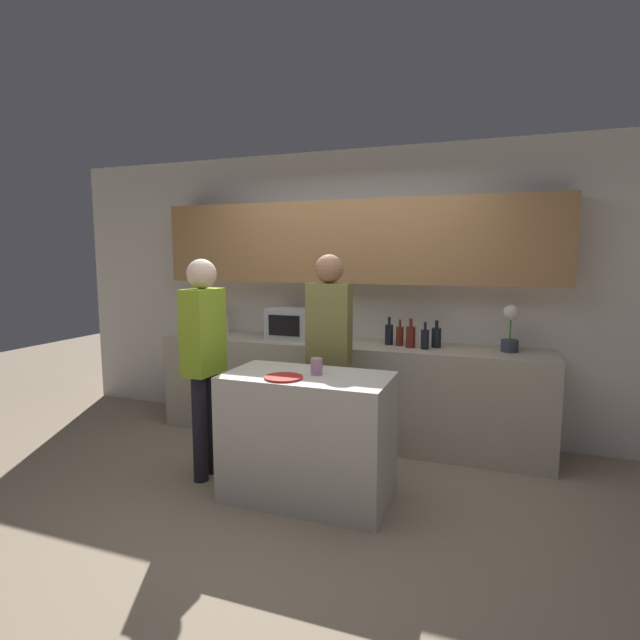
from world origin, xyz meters
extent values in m
plane|color=gray|center=(0.00, 0.00, 0.00)|extent=(14.00, 14.00, 0.00)
cube|color=silver|center=(0.00, 1.74, 1.35)|extent=(6.40, 0.08, 2.70)
cube|color=#A37547|center=(0.00, 1.54, 1.83)|extent=(3.74, 0.32, 0.75)
cube|color=#B7AD99|center=(0.00, 1.39, 0.45)|extent=(3.60, 0.62, 0.91)
cube|color=beige|center=(0.10, 0.18, 0.44)|extent=(1.15, 0.62, 0.89)
cube|color=#B7BABC|center=(-0.51, 1.44, 1.06)|extent=(0.52, 0.38, 0.30)
cube|color=black|center=(-0.56, 1.24, 1.06)|extent=(0.31, 0.01, 0.19)
cube|color=silver|center=(-1.44, 1.44, 1.00)|extent=(0.26, 0.16, 0.18)
cube|color=black|center=(-1.49, 1.44, 1.09)|extent=(0.02, 0.11, 0.01)
cube|color=black|center=(-1.39, 1.44, 1.09)|extent=(0.02, 0.11, 0.01)
cylinder|color=#333D4C|center=(1.41, 1.44, 0.96)|extent=(0.14, 0.14, 0.10)
cylinder|color=#38662D|center=(1.41, 1.44, 1.10)|extent=(0.01, 0.01, 0.18)
sphere|color=silver|center=(1.41, 1.44, 1.24)|extent=(0.13, 0.13, 0.13)
cylinder|color=black|center=(0.39, 1.42, 1.00)|extent=(0.07, 0.07, 0.18)
cylinder|color=black|center=(0.39, 1.42, 1.12)|extent=(0.03, 0.03, 0.07)
cylinder|color=maroon|center=(0.50, 1.40, 0.99)|extent=(0.07, 0.07, 0.17)
cylinder|color=maroon|center=(0.50, 1.40, 1.11)|extent=(0.02, 0.02, 0.07)
cylinder|color=maroon|center=(0.60, 1.34, 1.00)|extent=(0.08, 0.08, 0.18)
cylinder|color=maroon|center=(0.60, 1.34, 1.13)|extent=(0.03, 0.03, 0.07)
cylinder|color=black|center=(0.73, 1.31, 0.99)|extent=(0.07, 0.07, 0.17)
cylinder|color=black|center=(0.73, 1.31, 1.11)|extent=(0.02, 0.02, 0.07)
cylinder|color=black|center=(0.81, 1.43, 0.99)|extent=(0.08, 0.08, 0.17)
cylinder|color=black|center=(0.81, 1.43, 1.11)|extent=(0.03, 0.03, 0.07)
cylinder|color=red|center=(-0.01, 0.02, 0.90)|extent=(0.26, 0.26, 0.01)
cylinder|color=#BB82A9|center=(0.16, 0.20, 0.94)|extent=(0.08, 0.08, 0.11)
cylinder|color=black|center=(-0.75, 0.29, 0.41)|extent=(0.11, 0.11, 0.81)
cylinder|color=black|center=(-0.76, 0.13, 0.41)|extent=(0.11, 0.11, 0.81)
cube|color=#8EB329|center=(-0.76, 0.21, 1.14)|extent=(0.20, 0.35, 0.64)
sphere|color=beige|center=(-0.76, 0.21, 1.57)|extent=(0.22, 0.22, 0.22)
cylinder|color=black|center=(0.14, 0.75, 0.42)|extent=(0.11, 0.11, 0.83)
cylinder|color=black|center=(-0.02, 0.74, 0.42)|extent=(0.11, 0.11, 0.83)
cube|color=olive|center=(0.06, 0.75, 1.16)|extent=(0.35, 0.21, 0.66)
sphere|color=#9E7051|center=(0.06, 0.75, 1.60)|extent=(0.23, 0.23, 0.23)
camera|label=1|loc=(1.34, -2.95, 1.70)|focal=28.00mm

